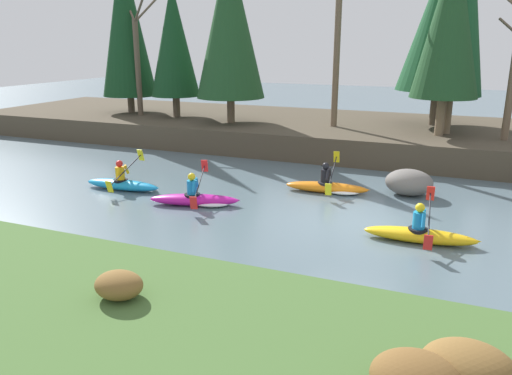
{
  "coord_description": "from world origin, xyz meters",
  "views": [
    {
      "loc": [
        2.46,
        -12.89,
        4.75
      ],
      "look_at": [
        -3.04,
        0.42,
        0.55
      ],
      "focal_mm": 35.0,
      "sensor_mm": 36.0,
      "label": 1
    }
  ],
  "objects_px": {
    "kayaker_middle": "(330,187)",
    "kayaker_trailing": "(198,199)",
    "kayaker_far_back": "(123,183)",
    "boulder_midstream": "(409,182)",
    "kayaker_lead": "(421,234)"
  },
  "relations": [
    {
      "from": "kayaker_lead",
      "to": "boulder_midstream",
      "type": "xyz_separation_m",
      "value": [
        -0.72,
        3.99,
        0.2
      ]
    },
    {
      "from": "boulder_midstream",
      "to": "kayaker_far_back",
      "type": "bearing_deg",
      "value": -161.21
    },
    {
      "from": "kayaker_middle",
      "to": "kayaker_trailing",
      "type": "xyz_separation_m",
      "value": [
        -3.37,
        -2.82,
        0.0
      ]
    },
    {
      "from": "boulder_midstream",
      "to": "kayaker_trailing",
      "type": "bearing_deg",
      "value": -148.57
    },
    {
      "from": "kayaker_middle",
      "to": "kayaker_trailing",
      "type": "relative_size",
      "value": 1.01
    },
    {
      "from": "kayaker_middle",
      "to": "kayaker_lead",
      "type": "bearing_deg",
      "value": -53.21
    },
    {
      "from": "kayaker_far_back",
      "to": "boulder_midstream",
      "type": "xyz_separation_m",
      "value": [
        8.9,
        3.03,
        0.2
      ]
    },
    {
      "from": "kayaker_far_back",
      "to": "kayaker_middle",
      "type": "bearing_deg",
      "value": 16.55
    },
    {
      "from": "kayaker_trailing",
      "to": "kayaker_middle",
      "type": "bearing_deg",
      "value": 21.84
    },
    {
      "from": "kayaker_far_back",
      "to": "kayaker_trailing",
      "type": "bearing_deg",
      "value": -12.22
    },
    {
      "from": "kayaker_middle",
      "to": "boulder_midstream",
      "type": "relative_size",
      "value": 1.86
    },
    {
      "from": "kayaker_trailing",
      "to": "boulder_midstream",
      "type": "xyz_separation_m",
      "value": [
        5.78,
        3.53,
        0.23
      ]
    },
    {
      "from": "kayaker_lead",
      "to": "kayaker_trailing",
      "type": "xyz_separation_m",
      "value": [
        -6.49,
        0.46,
        -0.02
      ]
    },
    {
      "from": "kayaker_lead",
      "to": "kayaker_middle",
      "type": "xyz_separation_m",
      "value": [
        -3.13,
        3.29,
        -0.02
      ]
    },
    {
      "from": "boulder_midstream",
      "to": "kayaker_lead",
      "type": "bearing_deg",
      "value": -79.81
    }
  ]
}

